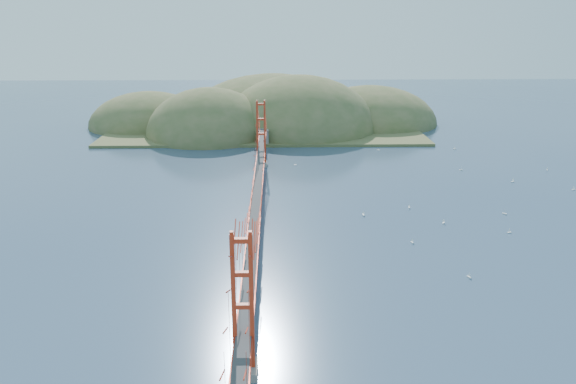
{
  "coord_description": "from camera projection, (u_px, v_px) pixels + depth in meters",
  "views": [
    {
      "loc": [
        2.46,
        -66.5,
        26.41
      ],
      "look_at": [
        4.01,
        0.0,
        4.82
      ],
      "focal_mm": 35.0,
      "sensor_mm": 36.0,
      "label": 1
    }
  ],
  "objects": [
    {
      "name": "ground",
      "position": [
        257.0,
        228.0,
        71.33
      ],
      "size": [
        320.0,
        320.0,
        0.0
      ],
      "primitive_type": "plane",
      "color": "#324865",
      "rests_on": "ground"
    },
    {
      "name": "bridge",
      "position": [
        256.0,
        175.0,
        69.34
      ],
      "size": [
        2.2,
        94.4,
        12.0
      ],
      "color": "gray",
      "rests_on": "ground"
    },
    {
      "name": "far_headlands",
      "position": [
        274.0,
        124.0,
        136.53
      ],
      "size": [
        84.0,
        58.0,
        25.0
      ],
      "color": "olive",
      "rests_on": "ground"
    },
    {
      "name": "sailboat_17",
      "position": [
        573.0,
        189.0,
        86.48
      ],
      "size": [
        0.63,
        0.59,
        0.7
      ],
      "color": "white",
      "rests_on": "ground"
    },
    {
      "name": "sailboat_4",
      "position": [
        444.0,
        222.0,
        72.89
      ],
      "size": [
        0.63,
        0.63,
        0.7
      ],
      "color": "white",
      "rests_on": "ground"
    },
    {
      "name": "sailboat_9",
      "position": [
        547.0,
        170.0,
        97.1
      ],
      "size": [
        0.53,
        0.53,
        0.57
      ],
      "color": "white",
      "rests_on": "ground"
    },
    {
      "name": "sailboat_3",
      "position": [
        295.0,
        164.0,
        100.33
      ],
      "size": [
        0.52,
        0.42,
        0.61
      ],
      "color": "white",
      "rests_on": "ground"
    },
    {
      "name": "sailboat_0",
      "position": [
        363.0,
        214.0,
        75.75
      ],
      "size": [
        0.56,
        0.64,
        0.73
      ],
      "color": "white",
      "rests_on": "ground"
    },
    {
      "name": "sailboat_7",
      "position": [
        461.0,
        170.0,
        97.04
      ],
      "size": [
        0.62,
        0.62,
        0.7
      ],
      "color": "white",
      "rests_on": "ground"
    },
    {
      "name": "sailboat_1",
      "position": [
        504.0,
        213.0,
        76.21
      ],
      "size": [
        0.66,
        0.66,
        0.69
      ],
      "color": "white",
      "rests_on": "ground"
    },
    {
      "name": "sailboat_12",
      "position": [
        378.0,
        150.0,
        110.96
      ],
      "size": [
        0.55,
        0.52,
        0.62
      ],
      "color": "white",
      "rests_on": "ground"
    },
    {
      "name": "sailboat_14",
      "position": [
        409.0,
        207.0,
        78.61
      ],
      "size": [
        0.49,
        0.56,
        0.63
      ],
      "color": "white",
      "rests_on": "ground"
    },
    {
      "name": "sailboat_8",
      "position": [
        513.0,
        181.0,
        90.49
      ],
      "size": [
        0.64,
        0.64,
        0.72
      ],
      "color": "white",
      "rests_on": "ground"
    },
    {
      "name": "sailboat_15",
      "position": [
        455.0,
        148.0,
        111.86
      ],
      "size": [
        0.7,
        0.7,
        0.74
      ],
      "color": "white",
      "rests_on": "ground"
    },
    {
      "name": "sailboat_6",
      "position": [
        469.0,
        276.0,
        58.13
      ],
      "size": [
        0.56,
        0.57,
        0.64
      ],
      "color": "white",
      "rests_on": "ground"
    },
    {
      "name": "sailboat_extra_0",
      "position": [
        412.0,
        242.0,
        66.79
      ],
      "size": [
        0.51,
        0.56,
        0.63
      ],
      "color": "white",
      "rests_on": "ground"
    },
    {
      "name": "sailboat_extra_1",
      "position": [
        509.0,
        232.0,
        69.78
      ],
      "size": [
        0.6,
        0.55,
        0.67
      ],
      "color": "white",
      "rests_on": "ground"
    }
  ]
}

